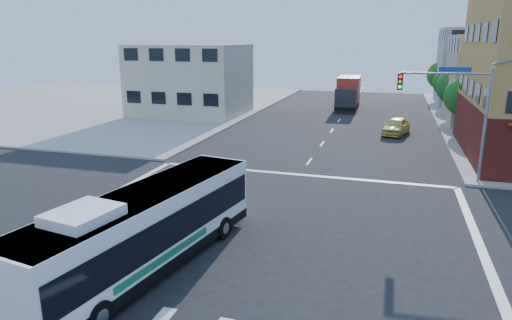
% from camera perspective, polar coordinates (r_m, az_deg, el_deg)
% --- Properties ---
extents(ground, '(120.00, 120.00, 0.00)m').
position_cam_1_polar(ground, '(21.16, 0.29, -8.93)').
color(ground, black).
rests_on(ground, ground).
extents(sidewalk_nw, '(50.00, 50.00, 0.15)m').
position_cam_1_polar(sidewalk_nw, '(67.68, -20.28, 6.75)').
color(sidewalk_nw, gray).
rests_on(sidewalk_nw, ground).
extents(building_east_near, '(12.06, 10.06, 9.00)m').
position_cam_1_polar(building_east_near, '(53.94, 29.39, 8.68)').
color(building_east_near, tan).
rests_on(building_east_near, ground).
extents(building_east_far, '(12.06, 10.06, 10.00)m').
position_cam_1_polar(building_east_far, '(67.63, 27.00, 10.27)').
color(building_east_far, '#9B9B96').
rests_on(building_east_far, ground).
extents(building_west, '(12.06, 10.06, 8.00)m').
position_cam_1_polar(building_west, '(53.71, -8.19, 9.85)').
color(building_west, beige).
rests_on(building_west, ground).
extents(signal_mast_ne, '(7.91, 1.13, 8.07)m').
position_cam_1_polar(signal_mast_ne, '(29.62, 23.78, 6.71)').
color(signal_mast_ne, gray).
rests_on(signal_mast_ne, ground).
extents(street_tree_a, '(3.60, 3.60, 5.53)m').
position_cam_1_polar(street_tree_a, '(47.20, 24.71, 7.48)').
color(street_tree_a, '#372114').
rests_on(street_tree_a, ground).
extents(street_tree_b, '(3.80, 3.80, 5.79)m').
position_cam_1_polar(street_tree_b, '(55.08, 23.68, 8.63)').
color(street_tree_b, '#372114').
rests_on(street_tree_b, ground).
extents(street_tree_c, '(3.40, 3.40, 5.29)m').
position_cam_1_polar(street_tree_c, '(63.03, 22.86, 9.08)').
color(street_tree_c, '#372114').
rests_on(street_tree_c, ground).
extents(street_tree_d, '(4.00, 4.00, 6.03)m').
position_cam_1_polar(street_tree_d, '(70.94, 22.28, 9.99)').
color(street_tree_d, '#372114').
rests_on(street_tree_d, ground).
extents(transit_bus, '(4.33, 11.82, 3.43)m').
position_cam_1_polar(transit_bus, '(17.72, -13.59, -8.35)').
color(transit_bus, black).
rests_on(transit_bus, ground).
extents(box_truck, '(2.84, 8.88, 3.96)m').
position_cam_1_polar(box_truck, '(59.29, 11.44, 8.14)').
color(box_truck, '#232428').
rests_on(box_truck, ground).
extents(parked_car, '(2.88, 4.91, 1.57)m').
position_cam_1_polar(parked_car, '(44.15, 17.13, 4.07)').
color(parked_car, '#E1D360').
rests_on(parked_car, ground).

